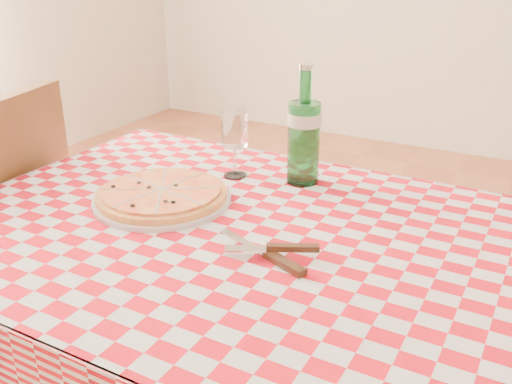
# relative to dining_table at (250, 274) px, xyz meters

# --- Properties ---
(dining_table) EXTENTS (1.20, 0.80, 0.75)m
(dining_table) POSITION_rel_dining_table_xyz_m (0.00, 0.00, 0.00)
(dining_table) COLOR brown
(dining_table) RESTS_ON ground
(tablecloth) EXTENTS (1.30, 0.90, 0.01)m
(tablecloth) POSITION_rel_dining_table_xyz_m (0.00, 0.00, 0.09)
(tablecloth) COLOR #B20A18
(tablecloth) RESTS_ON dining_table
(pizza_plate) EXTENTS (0.37, 0.37, 0.04)m
(pizza_plate) POSITION_rel_dining_table_xyz_m (-0.24, 0.03, 0.12)
(pizza_plate) COLOR #CC8B44
(pizza_plate) RESTS_ON tablecloth
(water_bottle) EXTENTS (0.09, 0.09, 0.28)m
(water_bottle) POSITION_rel_dining_table_xyz_m (-0.02, 0.29, 0.24)
(water_bottle) COLOR #1A6B2B
(water_bottle) RESTS_ON tablecloth
(wine_glass) EXTENTS (0.08, 0.08, 0.16)m
(wine_glass) POSITION_rel_dining_table_xyz_m (-0.18, 0.25, 0.18)
(wine_glass) COLOR white
(wine_glass) RESTS_ON tablecloth
(cutlery) EXTENTS (0.27, 0.23, 0.03)m
(cutlery) POSITION_rel_dining_table_xyz_m (0.07, -0.07, 0.11)
(cutlery) COLOR silver
(cutlery) RESTS_ON tablecloth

